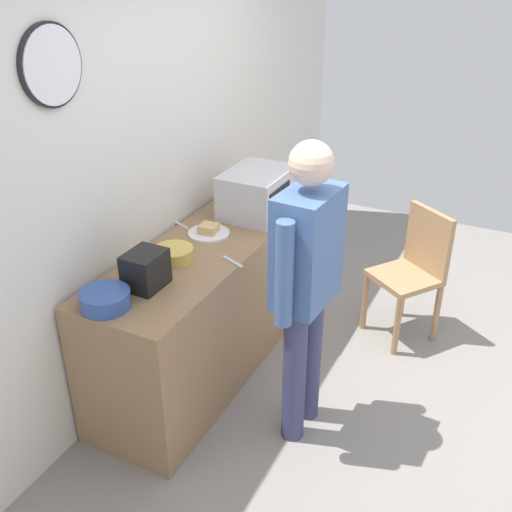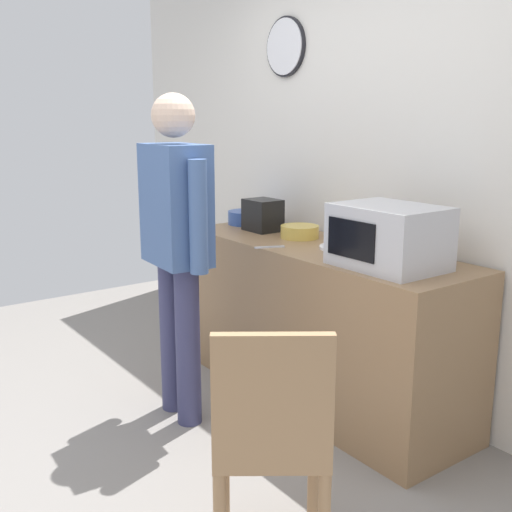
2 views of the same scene
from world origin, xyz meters
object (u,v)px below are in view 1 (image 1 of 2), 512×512
Objects in this scene: sandwich_plate at (209,231)px; toaster at (145,270)px; cereal_bowl at (174,254)px; wooden_chair at (414,268)px; fork_utensil at (180,225)px; spoon_utensil at (233,262)px; microwave at (257,192)px; salad_bowl at (105,299)px; person_standing at (306,275)px.

sandwich_plate is 0.71m from toaster.
cereal_bowl reaches higher than sandwich_plate.
wooden_chair is at bearing -53.61° from sandwich_plate.
fork_utensil is (0.73, 0.26, -0.10)m from toaster.
sandwich_plate is at bearing -98.43° from fork_utensil.
toaster reaches higher than wooden_chair.
spoon_utensil is 1.43m from wooden_chair.
spoon_utensil is at bearing -129.84° from sandwich_plate.
cereal_bowl is 1.34× the size of fork_utensil.
microwave reaches higher than toaster.
wooden_chair is at bearing -37.03° from spoon_utensil.
salad_bowl reaches higher than wooden_chair.
sandwich_plate reaches higher than wooden_chair.
spoon_utensil is (-0.69, -0.18, -0.15)m from microwave.
microwave is 2.94× the size of spoon_utensil.
cereal_bowl is 1.34× the size of spoon_utensil.
spoon_utensil is (0.44, -0.28, -0.10)m from toaster.
microwave reaches higher than salad_bowl.
cereal_bowl is at bearing 110.92° from spoon_utensil.
sandwich_plate is 0.96m from salad_bowl.
spoon_utensil is 0.18× the size of wooden_chair.
spoon_utensil is at bearing -118.35° from fork_utensil.
sandwich_plate is at bearing 64.46° from person_standing.
sandwich_plate is 1.55× the size of spoon_utensil.
wooden_chair is at bearing -35.80° from toaster.
spoon_utensil is at bearing 142.97° from wooden_chair.
cereal_bowl is at bearing -151.52° from fork_utensil.
salad_bowl is 1.03m from person_standing.
microwave is 0.83m from cereal_bowl.
wooden_chair is (1.23, -0.32, -0.49)m from person_standing.
toaster is at bearing 175.10° from microwave.
microwave reaches higher than spoon_utensil.
toaster is 0.53m from spoon_utensil.
wooden_chair is at bearing -33.08° from salad_bowl.
toaster is (-0.32, -0.04, 0.06)m from cereal_bowl.
spoon_utensil is (-0.29, -0.54, 0.00)m from fork_utensil.
person_standing reaches higher than cereal_bowl.
microwave is at bearing -6.54° from salad_bowl.
microwave is 2.19× the size of cereal_bowl.
fork_utensil is (1.00, 0.20, -0.04)m from salad_bowl.
microwave is 2.27× the size of toaster.
spoon_utensil is (0.70, -0.34, -0.04)m from salad_bowl.
toaster is at bearing -177.60° from sandwich_plate.
microwave is at bearing 111.90° from wooden_chair.
salad_bowl is at bearing 177.53° from cereal_bowl.
person_standing is (-0.82, -0.69, -0.04)m from microwave.
salad_bowl is 1.11× the size of cereal_bowl.
fork_utensil is 1.64m from wooden_chair.
fork_utensil and spoon_utensil have the same top height.
toaster is 1.29× the size of fork_utensil.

